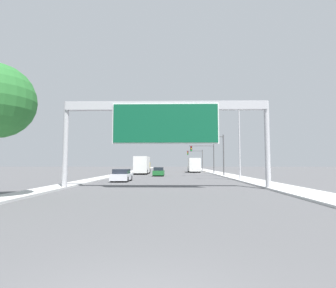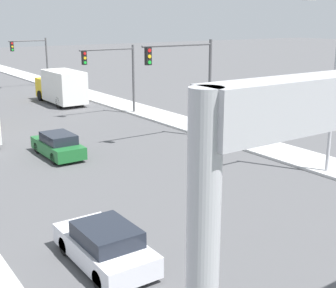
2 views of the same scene
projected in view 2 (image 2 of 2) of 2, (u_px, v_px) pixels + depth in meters
sidewalk_right at (85, 93)px, 50.03m from camera, size 3.00×120.00×0.15m
car_near_center at (105, 245)px, 15.28m from camera, size 1.88×4.22×1.40m
car_far_center at (58, 145)px, 27.34m from camera, size 1.74×4.37×1.41m
truck_box_primary at (61, 87)px, 44.05m from camera, size 2.49×7.25×3.17m
traffic_light_near_intersection at (190, 73)px, 29.94m from camera, size 5.35×0.32×6.54m
traffic_light_mid_block at (116, 68)px, 38.05m from camera, size 4.88×0.32×5.76m
traffic_light_far_intersection at (34, 54)px, 54.05m from camera, size 4.41×0.32×5.68m
street_lamp_right at (331, 72)px, 22.93m from camera, size 2.78×0.28×8.98m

